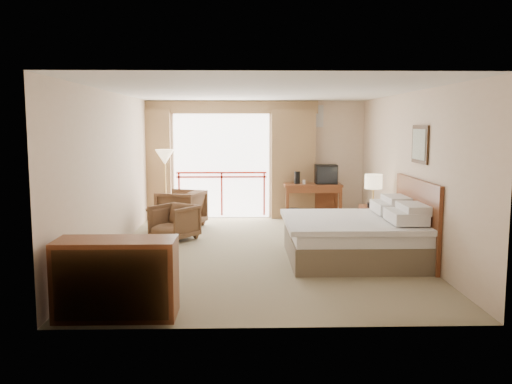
{
  "coord_description": "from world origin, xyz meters",
  "views": [
    {
      "loc": [
        -0.33,
        -9.06,
        2.16
      ],
      "look_at": [
        -0.08,
        0.4,
        0.98
      ],
      "focal_mm": 38.0,
      "sensor_mm": 36.0,
      "label": 1
    }
  ],
  "objects_px": {
    "armchair_far": "(182,227)",
    "dresser": "(116,278)",
    "desk": "(312,192)",
    "floor_lamp": "(165,160)",
    "table_lamp": "(373,182)",
    "armchair_near": "(175,240)",
    "bed": "(356,237)",
    "side_table": "(158,217)",
    "nightstand": "(373,223)",
    "tv": "(326,174)",
    "wastebasket": "(293,216)"
  },
  "relations": [
    {
      "from": "nightstand",
      "to": "armchair_near",
      "type": "relative_size",
      "value": 0.86
    },
    {
      "from": "table_lamp",
      "to": "armchair_near",
      "type": "bearing_deg",
      "value": 179.54
    },
    {
      "from": "bed",
      "to": "wastebasket",
      "type": "bearing_deg",
      "value": 101.75
    },
    {
      "from": "tv",
      "to": "wastebasket",
      "type": "height_order",
      "value": "tv"
    },
    {
      "from": "wastebasket",
      "to": "dresser",
      "type": "bearing_deg",
      "value": -113.63
    },
    {
      "from": "desk",
      "to": "nightstand",
      "type": "bearing_deg",
      "value": -68.88
    },
    {
      "from": "table_lamp",
      "to": "armchair_near",
      "type": "xyz_separation_m",
      "value": [
        -3.74,
        0.03,
        -1.09
      ]
    },
    {
      "from": "nightstand",
      "to": "side_table",
      "type": "height_order",
      "value": "nightstand"
    },
    {
      "from": "wastebasket",
      "to": "side_table",
      "type": "height_order",
      "value": "side_table"
    },
    {
      "from": "nightstand",
      "to": "tv",
      "type": "relative_size",
      "value": 1.33
    },
    {
      "from": "armchair_near",
      "to": "side_table",
      "type": "height_order",
      "value": "side_table"
    },
    {
      "from": "table_lamp",
      "to": "dresser",
      "type": "bearing_deg",
      "value": -133.5
    },
    {
      "from": "desk",
      "to": "tv",
      "type": "distance_m",
      "value": 0.5
    },
    {
      "from": "armchair_near",
      "to": "floor_lamp",
      "type": "distance_m",
      "value": 2.31
    },
    {
      "from": "dresser",
      "to": "wastebasket",
      "type": "bearing_deg",
      "value": 61.86
    },
    {
      "from": "table_lamp",
      "to": "floor_lamp",
      "type": "relative_size",
      "value": 0.36
    },
    {
      "from": "dresser",
      "to": "table_lamp",
      "type": "bearing_deg",
      "value": 42.0
    },
    {
      "from": "floor_lamp",
      "to": "dresser",
      "type": "xyz_separation_m",
      "value": [
        0.27,
        -5.91,
        -0.95
      ]
    },
    {
      "from": "armchair_near",
      "to": "desk",
      "type": "bearing_deg",
      "value": 72.21
    },
    {
      "from": "bed",
      "to": "side_table",
      "type": "xyz_separation_m",
      "value": [
        -3.47,
        2.06,
        -0.02
      ]
    },
    {
      "from": "table_lamp",
      "to": "dresser",
      "type": "relative_size",
      "value": 0.43
    },
    {
      "from": "tv",
      "to": "armchair_near",
      "type": "bearing_deg",
      "value": -156.52
    },
    {
      "from": "wastebasket",
      "to": "bed",
      "type": "bearing_deg",
      "value": -78.25
    },
    {
      "from": "armchair_far",
      "to": "armchair_near",
      "type": "xyz_separation_m",
      "value": [
        0.01,
        -1.27,
        0.0
      ]
    },
    {
      "from": "side_table",
      "to": "dresser",
      "type": "height_order",
      "value": "dresser"
    },
    {
      "from": "nightstand",
      "to": "armchair_near",
      "type": "bearing_deg",
      "value": 178.8
    },
    {
      "from": "armchair_near",
      "to": "bed",
      "type": "bearing_deg",
      "value": 9.38
    },
    {
      "from": "armchair_far",
      "to": "dresser",
      "type": "height_order",
      "value": "dresser"
    },
    {
      "from": "wastebasket",
      "to": "table_lamp",
      "type": "bearing_deg",
      "value": -52.51
    },
    {
      "from": "armchair_far",
      "to": "dresser",
      "type": "relative_size",
      "value": 0.65
    },
    {
      "from": "table_lamp",
      "to": "side_table",
      "type": "bearing_deg",
      "value": 173.19
    },
    {
      "from": "nightstand",
      "to": "table_lamp",
      "type": "relative_size",
      "value": 1.1
    },
    {
      "from": "desk",
      "to": "side_table",
      "type": "xyz_separation_m",
      "value": [
        -3.24,
        -1.58,
        -0.3
      ]
    },
    {
      "from": "armchair_far",
      "to": "side_table",
      "type": "bearing_deg",
      "value": -3.49
    },
    {
      "from": "side_table",
      "to": "floor_lamp",
      "type": "bearing_deg",
      "value": 91.39
    },
    {
      "from": "nightstand",
      "to": "desk",
      "type": "relative_size",
      "value": 0.5
    },
    {
      "from": "desk",
      "to": "dresser",
      "type": "xyz_separation_m",
      "value": [
        -3.0,
        -6.16,
        -0.21
      ]
    },
    {
      "from": "armchair_far",
      "to": "floor_lamp",
      "type": "distance_m",
      "value": 1.54
    },
    {
      "from": "tv",
      "to": "armchair_far",
      "type": "bearing_deg",
      "value": -176.06
    },
    {
      "from": "armchair_near",
      "to": "floor_lamp",
      "type": "relative_size",
      "value": 0.45
    },
    {
      "from": "nightstand",
      "to": "side_table",
      "type": "xyz_separation_m",
      "value": [
        -4.12,
        0.54,
        0.04
      ]
    },
    {
      "from": "table_lamp",
      "to": "dresser",
      "type": "xyz_separation_m",
      "value": [
        -3.88,
        -4.09,
        -0.64
      ]
    },
    {
      "from": "side_table",
      "to": "table_lamp",
      "type": "bearing_deg",
      "value": -6.81
    },
    {
      "from": "tv",
      "to": "floor_lamp",
      "type": "distance_m",
      "value": 3.59
    },
    {
      "from": "desk",
      "to": "side_table",
      "type": "distance_m",
      "value": 3.61
    },
    {
      "from": "table_lamp",
      "to": "floor_lamp",
      "type": "height_order",
      "value": "floor_lamp"
    },
    {
      "from": "nightstand",
      "to": "tv",
      "type": "height_order",
      "value": "tv"
    },
    {
      "from": "tv",
      "to": "wastebasket",
      "type": "relative_size",
      "value": 1.49
    },
    {
      "from": "bed",
      "to": "table_lamp",
      "type": "distance_m",
      "value": 1.84
    },
    {
      "from": "desk",
      "to": "floor_lamp",
      "type": "bearing_deg",
      "value": -177.05
    }
  ]
}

